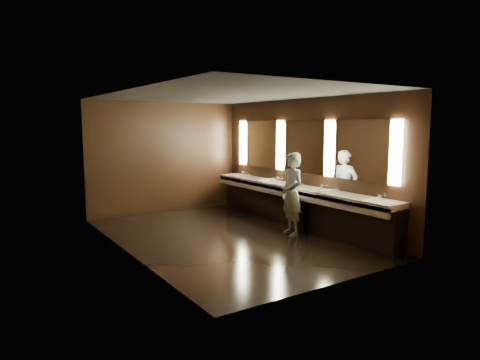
# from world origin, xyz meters

# --- Properties ---
(floor) EXTENTS (6.00, 6.00, 0.00)m
(floor) POSITION_xyz_m (0.00, 0.00, 0.00)
(floor) COLOR black
(floor) RESTS_ON ground
(ceiling) EXTENTS (4.00, 6.00, 0.02)m
(ceiling) POSITION_xyz_m (0.00, 0.00, 2.80)
(ceiling) COLOR #2D2D2B
(ceiling) RESTS_ON wall_back
(wall_back) EXTENTS (4.00, 0.02, 2.80)m
(wall_back) POSITION_xyz_m (0.00, 3.00, 1.40)
(wall_back) COLOR black
(wall_back) RESTS_ON floor
(wall_front) EXTENTS (4.00, 0.02, 2.80)m
(wall_front) POSITION_xyz_m (0.00, -3.00, 1.40)
(wall_front) COLOR black
(wall_front) RESTS_ON floor
(wall_left) EXTENTS (0.02, 6.00, 2.80)m
(wall_left) POSITION_xyz_m (-2.00, 0.00, 1.40)
(wall_left) COLOR black
(wall_left) RESTS_ON floor
(wall_right) EXTENTS (0.02, 6.00, 2.80)m
(wall_right) POSITION_xyz_m (2.00, 0.00, 1.40)
(wall_right) COLOR black
(wall_right) RESTS_ON floor
(sink_counter) EXTENTS (0.55, 5.40, 1.01)m
(sink_counter) POSITION_xyz_m (1.79, 0.00, 0.50)
(sink_counter) COLOR black
(sink_counter) RESTS_ON floor
(mirror_band) EXTENTS (0.06, 5.03, 1.15)m
(mirror_band) POSITION_xyz_m (1.98, -0.00, 1.75)
(mirror_band) COLOR #FFF9CC
(mirror_band) RESTS_ON wall_right
(person) EXTENTS (0.51, 0.67, 1.68)m
(person) POSITION_xyz_m (1.21, -0.55, 0.84)
(person) COLOR #93CBDC
(person) RESTS_ON floor
(trash_bin) EXTENTS (0.34, 0.34, 0.50)m
(trash_bin) POSITION_xyz_m (1.58, -0.41, 0.25)
(trash_bin) COLOR black
(trash_bin) RESTS_ON floor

